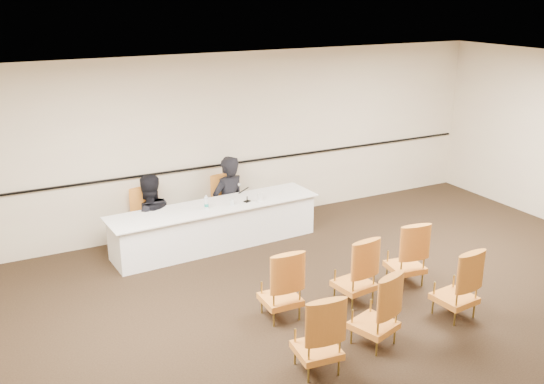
{
  "coord_description": "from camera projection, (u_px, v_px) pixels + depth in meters",
  "views": [
    {
      "loc": [
        -4.17,
        -5.37,
        3.96
      ],
      "look_at": [
        -0.0,
        2.6,
        0.96
      ],
      "focal_mm": 40.0,
      "sensor_mm": 36.0,
      "label": 1
    }
  ],
  "objects": [
    {
      "name": "wall_back",
      "position": [
        235.0,
        140.0,
        10.49
      ],
      "size": [
        10.0,
        0.04,
        3.0
      ],
      "primitive_type": "cube",
      "color": "beige",
      "rests_on": "ground"
    },
    {
      "name": "panelist_second",
      "position": [
        150.0,
        225.0,
        9.77
      ],
      "size": [
        0.82,
        0.64,
        1.68
      ],
      "primitive_type": "imported",
      "rotation": [
        0.0,
        0.0,
        3.15
      ],
      "color": "black",
      "rests_on": "ground"
    },
    {
      "name": "panelist_main_chair",
      "position": [
        229.0,
        204.0,
        10.43
      ],
      "size": [
        0.53,
        0.53,
        0.95
      ],
      "primitive_type": null,
      "rotation": [
        0.0,
        0.0,
        0.05
      ],
      "color": "#C67123",
      "rests_on": "ground"
    },
    {
      "name": "ceiling",
      "position": [
        382.0,
        83.0,
        6.65
      ],
      "size": [
        10.0,
        10.0,
        0.0
      ],
      "primitive_type": "plane",
      "rotation": [
        3.14,
        0.0,
        0.0
      ],
      "color": "white",
      "rests_on": "ground"
    },
    {
      "name": "aud_chair_back_right",
      "position": [
        456.0,
        282.0,
        7.62
      ],
      "size": [
        0.55,
        0.55,
        0.95
      ],
      "primitive_type": null,
      "rotation": [
        0.0,
        0.0,
        0.1
      ],
      "color": "#C67123",
      "rests_on": "ground"
    },
    {
      "name": "aud_chair_back_left",
      "position": [
        317.0,
        332.0,
        6.51
      ],
      "size": [
        0.55,
        0.55,
        0.95
      ],
      "primitive_type": null,
      "rotation": [
        0.0,
        0.0,
        -0.11
      ],
      "color": "#C67123",
      "rests_on": "ground"
    },
    {
      "name": "aud_chair_back_mid",
      "position": [
        375.0,
        308.0,
        7.0
      ],
      "size": [
        0.63,
        0.63,
        0.95
      ],
      "primitive_type": null,
      "rotation": [
        0.0,
        0.0,
        0.31
      ],
      "color": "#C67123",
      "rests_on": "ground"
    },
    {
      "name": "aud_chair_front_right",
      "position": [
        406.0,
        252.0,
        8.49
      ],
      "size": [
        0.56,
        0.56,
        0.95
      ],
      "primitive_type": null,
      "rotation": [
        0.0,
        0.0,
        -0.13
      ],
      "color": "#C67123",
      "rests_on": "ground"
    },
    {
      "name": "panelist_second_chair",
      "position": [
        149.0,
        219.0,
        9.74
      ],
      "size": [
        0.53,
        0.53,
        0.95
      ],
      "primitive_type": null,
      "rotation": [
        0.0,
        0.0,
        0.05
      ],
      "color": "#C67123",
      "rests_on": "ground"
    },
    {
      "name": "panelist_main",
      "position": [
        229.0,
        207.0,
        10.44
      ],
      "size": [
        0.75,
        0.59,
        1.8
      ],
      "primitive_type": "imported",
      "rotation": [
        0.0,
        0.0,
        3.42
      ],
      "color": "black",
      "rests_on": "ground"
    },
    {
      "name": "papers",
      "position": [
        245.0,
        202.0,
        9.86
      ],
      "size": [
        0.34,
        0.27,
        0.0
      ],
      "primitive_type": "cube",
      "rotation": [
        0.0,
        0.0,
        0.18
      ],
      "color": "white",
      "rests_on": "panel_table"
    },
    {
      "name": "water_bottle",
      "position": [
        206.0,
        202.0,
        9.49
      ],
      "size": [
        0.08,
        0.08,
        0.23
      ],
      "primitive_type": null,
      "rotation": [
        0.0,
        0.0,
        0.22
      ],
      "color": "#19897D",
      "rests_on": "panel_table"
    },
    {
      "name": "panel_table",
      "position": [
        216.0,
        226.0,
        9.79
      ],
      "size": [
        3.51,
        0.99,
        0.69
      ],
      "primitive_type": null,
      "rotation": [
        0.0,
        0.0,
        0.05
      ],
      "color": "white",
      "rests_on": "ground"
    },
    {
      "name": "floor",
      "position": [
        368.0,
        323.0,
        7.6
      ],
      "size": [
        10.0,
        10.0,
        0.0
      ],
      "primitive_type": "plane",
      "color": "black",
      "rests_on": "ground"
    },
    {
      "name": "aud_chair_front_mid",
      "position": [
        355.0,
        269.0,
        7.97
      ],
      "size": [
        0.55,
        0.55,
        0.95
      ],
      "primitive_type": null,
      "rotation": [
        0.0,
        0.0,
        0.11
      ],
      "color": "#C67123",
      "rests_on": "ground"
    },
    {
      "name": "aud_chair_front_left",
      "position": [
        280.0,
        283.0,
        7.59
      ],
      "size": [
        0.52,
        0.52,
        0.95
      ],
      "primitive_type": null,
      "rotation": [
        0.0,
        0.0,
        -0.04
      ],
      "color": "#C67123",
      "rests_on": "ground"
    },
    {
      "name": "wall_rail",
      "position": [
        236.0,
        163.0,
        10.58
      ],
      "size": [
        9.8,
        0.04,
        0.03
      ],
      "primitive_type": "cube",
      "color": "black",
      "rests_on": "wall_back"
    },
    {
      "name": "microphone",
      "position": [
        247.0,
        193.0,
        9.79
      ],
      "size": [
        0.19,
        0.24,
        0.3
      ],
      "primitive_type": null,
      "rotation": [
        0.0,
        0.0,
        0.42
      ],
      "color": "black",
      "rests_on": "panel_table"
    },
    {
      "name": "coffee_cup",
      "position": [
        260.0,
        197.0,
        9.87
      ],
      "size": [
        0.12,
        0.12,
        0.14
      ],
      "primitive_type": "cylinder",
      "rotation": [
        0.0,
        0.0,
        0.45
      ],
      "color": "silver",
      "rests_on": "panel_table"
    },
    {
      "name": "drinking_glass",
      "position": [
        232.0,
        202.0,
        9.68
      ],
      "size": [
        0.07,
        0.07,
        0.1
      ],
      "primitive_type": "cylinder",
      "rotation": [
        0.0,
        0.0,
        0.08
      ],
      "color": "silver",
      "rests_on": "panel_table"
    }
  ]
}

